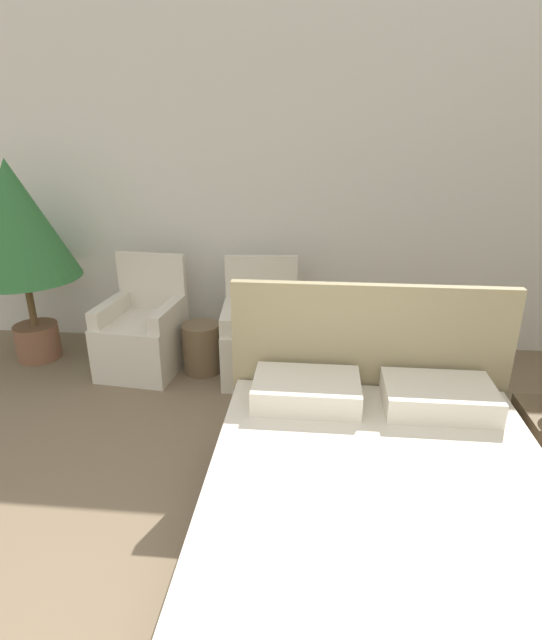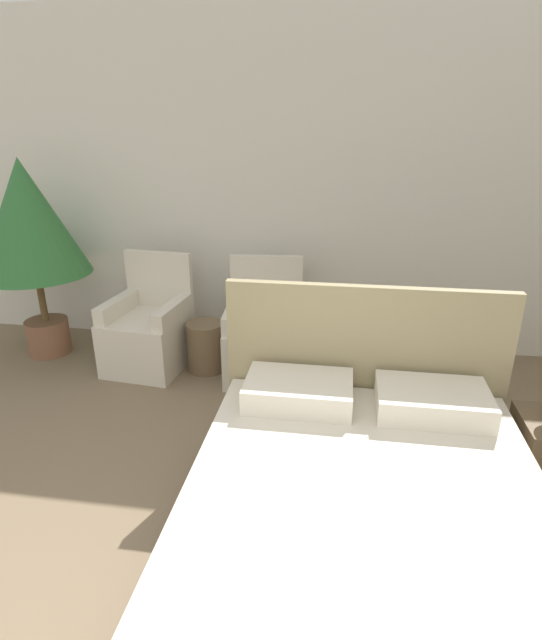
% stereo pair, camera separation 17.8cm
% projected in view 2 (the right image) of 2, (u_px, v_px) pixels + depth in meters
% --- Properties ---
extents(wall_back, '(10.00, 0.06, 2.90)m').
position_uv_depth(wall_back, '(288.00, 187.00, 4.33)').
color(wall_back, silver).
rests_on(wall_back, ground_plane).
extents(bed, '(1.63, 2.03, 1.12)m').
position_uv_depth(bed, '(363.00, 527.00, 2.23)').
color(bed, '#4C4238').
rests_on(bed, ground_plane).
extents(armchair_near_window_left, '(0.67, 0.71, 0.95)m').
position_uv_depth(armchair_near_window_left, '(149.00, 334.00, 4.25)').
color(armchair_near_window_left, beige).
rests_on(armchair_near_window_left, ground_plane).
extents(armchair_near_window_right, '(0.66, 0.70, 0.95)m').
position_uv_depth(armchair_near_window_right, '(264.00, 341.00, 4.11)').
color(armchair_near_window_right, beige).
rests_on(armchair_near_window_right, ground_plane).
extents(potted_palm, '(0.93, 0.93, 1.72)m').
position_uv_depth(potted_palm, '(29.00, 224.00, 4.18)').
color(potted_palm, brown).
rests_on(potted_palm, ground_plane).
extents(side_table, '(0.31, 0.31, 0.42)m').
position_uv_depth(side_table, '(206.00, 347.00, 4.21)').
color(side_table, brown).
rests_on(side_table, ground_plane).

